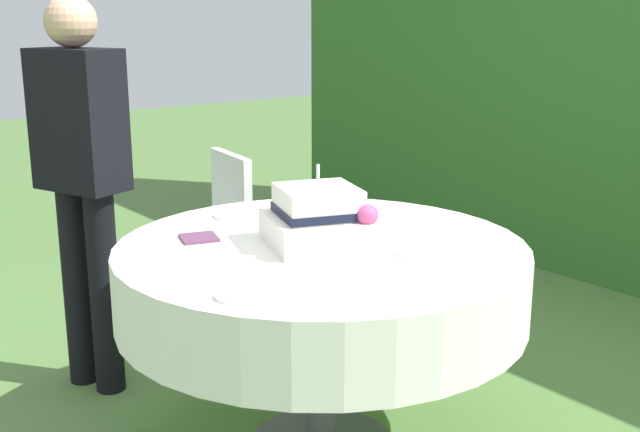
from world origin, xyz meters
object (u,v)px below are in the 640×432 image
serving_plate_right (413,251)px  serving_plate_far (392,229)px  cake_table (321,280)px  wedding_cake (319,219)px  standing_person (82,169)px  serving_plate_left (231,215)px  serving_plate_near (236,295)px  garden_chair (213,228)px  napkin_stack (199,238)px

serving_plate_right → serving_plate_far: bearing=150.6°
cake_table → wedding_cake: (0.01, -0.01, 0.22)m
serving_plate_far → serving_plate_right: (0.24, -0.14, 0.00)m
standing_person → serving_plate_left: bearing=39.0°
wedding_cake → serving_plate_left: 0.52m
serving_plate_far → cake_table: bearing=-94.0°
cake_table → standing_person: 1.11m
cake_table → standing_person: (-0.99, -0.43, 0.29)m
serving_plate_near → garden_chair: size_ratio=0.13×
cake_table → serving_plate_right: serving_plate_right is taller
serving_plate_far → napkin_stack: bearing=-118.8°
serving_plate_right → serving_plate_left: bearing=-164.7°
cake_table → serving_plate_near: 0.59m
serving_plate_left → standing_person: (-0.48, -0.39, 0.15)m
serving_plate_left → garden_chair: bearing=155.5°
wedding_cake → standing_person: size_ratio=0.26×
cake_table → serving_plate_far: (0.02, 0.31, 0.13)m
cake_table → serving_plate_far: size_ratio=12.45×
cake_table → wedding_cake: size_ratio=3.33×
cake_table → wedding_cake: 0.22m
napkin_stack → garden_chair: bearing=146.7°
napkin_stack → serving_plate_far: bearing=61.2°
cake_table → napkin_stack: size_ratio=11.41×
serving_plate_right → napkin_stack: 0.74m
garden_chair → standing_person: standing_person is taller
wedding_cake → serving_plate_near: 0.56m
serving_plate_far → serving_plate_left: 0.63m
cake_table → serving_plate_right: bearing=32.7°
serving_plate_far → serving_plate_right: same height
serving_plate_right → napkin_stack: (-0.58, -0.47, -0.00)m
standing_person → cake_table: bearing=23.5°
wedding_cake → napkin_stack: wedding_cake is taller
serving_plate_left → serving_plate_right: (0.77, 0.21, 0.00)m
serving_plate_near → napkin_stack: size_ratio=0.97×
standing_person → garden_chair: bearing=103.0°
wedding_cake → serving_plate_right: size_ratio=3.28×
serving_plate_near → serving_plate_right: same height
serving_plate_right → wedding_cake: bearing=-144.7°
serving_plate_left → serving_plate_near: bearing=-31.5°
cake_table → standing_person: bearing=-156.5°
serving_plate_right → standing_person: (-1.25, -0.60, 0.15)m
serving_plate_near → serving_plate_far: (-0.24, 0.82, 0.00)m
cake_table → serving_plate_near: bearing=-62.9°
serving_plate_far → garden_chair: (-1.16, -0.06, -0.24)m
wedding_cake → garden_chair: wedding_cake is taller
cake_table → serving_plate_right: size_ratio=10.94×
serving_plate_far → napkin_stack: 0.69m
serving_plate_near → garden_chair: 1.61m
serving_plate_right → standing_person: 1.40m
standing_person → serving_plate_far: bearing=36.2°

